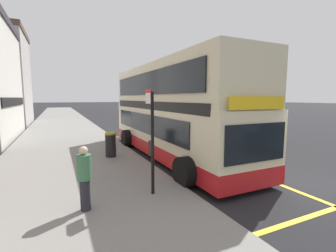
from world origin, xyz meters
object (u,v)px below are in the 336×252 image
at_px(parked_car_silver_distant, 177,116).
at_px(pedestrian_waiting_near_sign, 84,176).
at_px(bus_stop_sign, 151,134).
at_px(parked_car_white_behind, 128,109).
at_px(litter_bin, 111,145).
at_px(double_decker_bus, 171,114).
at_px(parked_car_black_across, 146,112).

height_order(parked_car_silver_distant, pedestrian_waiting_near_sign, pedestrian_waiting_near_sign).
bearing_deg(parked_car_silver_distant, pedestrian_waiting_near_sign, 58.44).
relative_size(bus_stop_sign, parked_car_silver_distant, 0.70).
bearing_deg(parked_car_white_behind, bus_stop_sign, -103.65).
bearing_deg(pedestrian_waiting_near_sign, parked_car_silver_distant, 56.87).
height_order(parked_car_white_behind, litter_bin, parked_car_white_behind).
height_order(double_decker_bus, bus_stop_sign, double_decker_bus).
distance_m(double_decker_bus, parked_car_white_behind, 34.38).
relative_size(parked_car_white_behind, pedestrian_waiting_near_sign, 2.66).
bearing_deg(litter_bin, parked_car_silver_distant, 52.21).
height_order(bus_stop_sign, parked_car_black_across, bus_stop_sign).
xyz_separation_m(bus_stop_sign, parked_car_black_across, (9.63, 26.98, -1.05)).
relative_size(double_decker_bus, litter_bin, 9.80).
relative_size(parked_car_black_across, pedestrian_waiting_near_sign, 2.66).
relative_size(double_decker_bus, parked_car_white_behind, 2.61).
bearing_deg(parked_car_silver_distant, litter_bin, 53.78).
bearing_deg(parked_car_white_behind, parked_car_silver_distant, -88.24).
bearing_deg(litter_bin, parked_car_white_behind, 73.09).
relative_size(bus_stop_sign, pedestrian_waiting_near_sign, 1.87).
relative_size(parked_car_silver_distant, parked_car_white_behind, 1.00).
relative_size(parked_car_silver_distant, litter_bin, 3.75).
bearing_deg(double_decker_bus, parked_car_black_across, 72.93).
bearing_deg(parked_car_black_across, litter_bin, -112.79).
xyz_separation_m(parked_car_silver_distant, litter_bin, (-10.33, -13.32, -0.10)).
bearing_deg(pedestrian_waiting_near_sign, double_decker_bus, 45.06).
bearing_deg(litter_bin, bus_stop_sign, -87.52).
height_order(double_decker_bus, parked_car_white_behind, double_decker_bus).
distance_m(parked_car_black_across, litter_bin, 24.34).
height_order(parked_car_white_behind, pedestrian_waiting_near_sign, pedestrian_waiting_near_sign).
bearing_deg(parked_car_black_across, bus_stop_sign, -108.60).
xyz_separation_m(parked_car_black_across, pedestrian_waiting_near_sign, (-11.48, -27.28, 0.19)).
bearing_deg(litter_bin, pedestrian_waiting_near_sign, -108.11).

